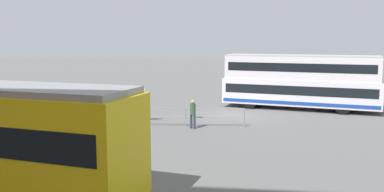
# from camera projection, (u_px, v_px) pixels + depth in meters

# --- Properties ---
(ground_plane) EXTENTS (160.00, 160.00, 0.00)m
(ground_plane) POSITION_uv_depth(u_px,v_px,m) (234.00, 115.00, 27.85)
(ground_plane) COLOR #616160
(double_decker_bus) EXTENTS (11.23, 4.94, 3.91)m
(double_decker_bus) POSITION_uv_depth(u_px,v_px,m) (300.00, 82.00, 30.04)
(double_decker_bus) COLOR silver
(double_decker_bus) RESTS_ON ground
(pedestrian_near_railing) EXTENTS (0.42, 0.42, 1.65)m
(pedestrian_near_railing) POSITION_uv_depth(u_px,v_px,m) (193.00, 112.00, 23.58)
(pedestrian_near_railing) COLOR #33384C
(pedestrian_near_railing) RESTS_ON ground
(pedestrian_railing) EXTENTS (6.77, 0.75, 1.08)m
(pedestrian_railing) POSITION_uv_depth(u_px,v_px,m) (186.00, 114.00, 24.18)
(pedestrian_railing) COLOR gray
(pedestrian_railing) RESTS_ON ground
(info_sign) EXTENTS (1.09, 0.27, 2.20)m
(info_sign) POSITION_uv_depth(u_px,v_px,m) (136.00, 98.00, 25.24)
(info_sign) COLOR slate
(info_sign) RESTS_ON ground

